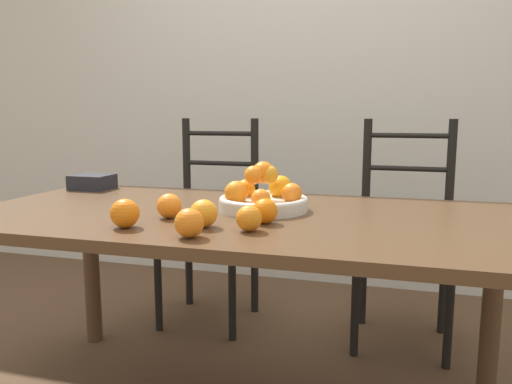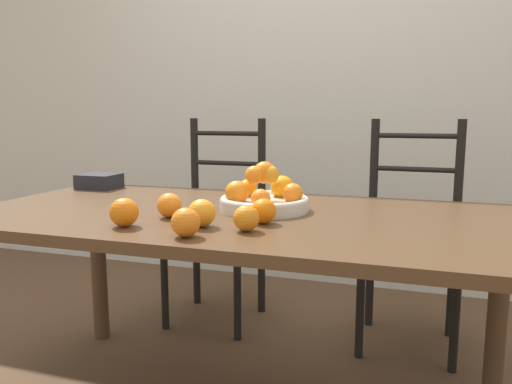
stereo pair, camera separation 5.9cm
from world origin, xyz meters
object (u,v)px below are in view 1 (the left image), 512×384
Objects in this scene: orange_loose_1 at (265,211)px; orange_loose_5 at (189,223)px; book_stack at (92,182)px; fruit_bowl at (263,197)px; orange_loose_4 at (125,213)px; chair_left at (211,226)px; chair_right at (404,239)px; orange_loose_2 at (169,206)px; orange_loose_3 at (249,218)px; orange_loose_0 at (204,213)px.

orange_loose_5 is at bearing -123.54° from orange_loose_1.
orange_loose_1 is at bearing -26.93° from book_stack.
fruit_bowl is 1.84× the size of book_stack.
orange_loose_4 is 1.06× the size of orange_loose_5.
book_stack is (-0.37, -0.45, 0.27)m from chair_left.
chair_right is at bearing 56.53° from fruit_bowl.
chair_right reaches higher than orange_loose_4.
orange_loose_2 is 0.27m from orange_loose_5.
orange_loose_1 is 0.07× the size of chair_left.
orange_loose_5 is 1.01m from book_stack.
book_stack is (-0.84, 0.26, -0.01)m from fruit_bowl.
orange_loose_3 is 1.14m from chair_right.
orange_loose_2 is 0.99× the size of orange_loose_5.
orange_loose_2 is at bearing -38.22° from book_stack.
orange_loose_1 is at bearing 81.44° from orange_loose_3.
orange_loose_4 reaches higher than orange_loose_2.
orange_loose_3 is (0.29, -0.10, -0.00)m from orange_loose_2.
book_stack is (-0.74, 0.55, -0.01)m from orange_loose_0.
orange_loose_1 is at bearing -73.28° from fruit_bowl.
orange_loose_2 reaches higher than orange_loose_3.
orange_loose_1 is 0.96× the size of orange_loose_5.
orange_loose_5 is at bearing -42.02° from book_stack.
orange_loose_0 is at bearing 17.45° from orange_loose_4.
orange_loose_1 is 0.41m from orange_loose_4.
orange_loose_3 is 0.88× the size of orange_loose_4.
book_stack is (-1.31, -0.45, 0.27)m from chair_right.
chair_left is (-0.37, 1.01, -0.28)m from orange_loose_0.
chair_left reaches higher than orange_loose_3.
orange_loose_2 is 1.20m from chair_right.
fruit_bowl is 0.29× the size of chair_right.
orange_loose_5 is at bearing -70.86° from chair_left.
fruit_bowl is at bearing -17.26° from book_stack.
orange_loose_0 is at bearing 175.29° from orange_loose_3.
orange_loose_1 is at bearing 1.64° from orange_loose_2.
orange_loose_4 is at bearing -162.55° from orange_loose_0.
chair_right is (0.43, 1.02, -0.28)m from orange_loose_3.
orange_loose_3 is at bearing -111.85° from chair_right.
chair_right is (0.56, 1.13, -0.28)m from orange_loose_5.
orange_loose_1 reaches higher than orange_loose_3.
chair_right is (0.47, 0.71, -0.28)m from fruit_bowl.
chair_right reaches higher than book_stack.
orange_loose_3 is at bearing -82.09° from fruit_bowl.
orange_loose_0 is at bearing 94.52° from orange_loose_5.
orange_loose_3 is at bearing -32.66° from book_stack.
orange_loose_4 is (-0.35, -0.06, 0.01)m from orange_loose_3.
orange_loose_4 is at bearing -81.15° from chair_left.
fruit_bowl is 0.29× the size of chair_left.
orange_loose_2 is 0.47× the size of book_stack.
orange_loose_3 is (0.14, -0.01, -0.00)m from orange_loose_0.
fruit_bowl is 3.60× the size of orange_loose_4.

